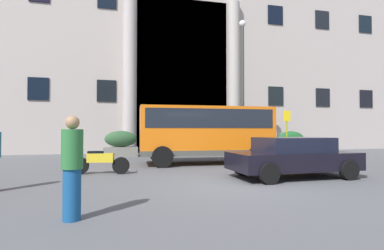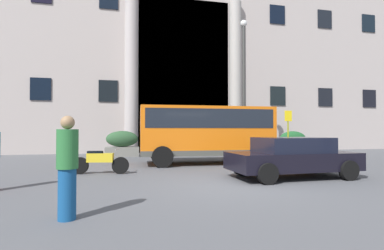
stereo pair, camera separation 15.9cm
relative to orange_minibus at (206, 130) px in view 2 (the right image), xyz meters
The scene contains 13 objects.
ground_plane 5.77m from the orange_minibus, 96.11° to the right, with size 80.00×64.00×0.12m, color #515257.
office_building_facade 14.46m from the orange_minibus, 92.80° to the left, with size 42.38×9.71×19.33m.
orange_minibus is the anchor object (origin of this frame).
bus_stop_sign 5.61m from the orange_minibus, 18.06° to the left, with size 0.44×0.08×2.68m.
hedge_planter_far_east 9.16m from the orange_minibus, 33.16° to the left, with size 2.07×0.77×1.51m.
hedge_planter_entrance_left 5.40m from the orange_minibus, 94.63° to the left, with size 1.71×0.70×1.43m.
hedge_planter_east 6.32m from the orange_minibus, 54.52° to the left, with size 1.78×0.78×1.22m.
hedge_planter_west 6.27m from the orange_minibus, 128.45° to the left, with size 1.97×0.99×1.53m.
parked_estate_mid 5.01m from the orange_minibus, 70.49° to the right, with size 4.17×2.13×1.32m.
motorcycle_near_kerb 5.30m from the orange_minibus, 152.75° to the right, with size 2.02×0.63×0.89m.
motorcycle_far_end 4.50m from the orange_minibus, 34.87° to the right, with size 1.95×0.55×0.89m.
pedestrian_woman_with_bag 9.20m from the orange_minibus, 120.68° to the right, with size 0.36×0.36×1.80m.
lamppost_plaza_centre 5.44m from the orange_minibus, 43.61° to the left, with size 0.40×0.40×8.18m.
Camera 2 is at (-3.12, -7.86, 1.54)m, focal length 27.61 mm.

